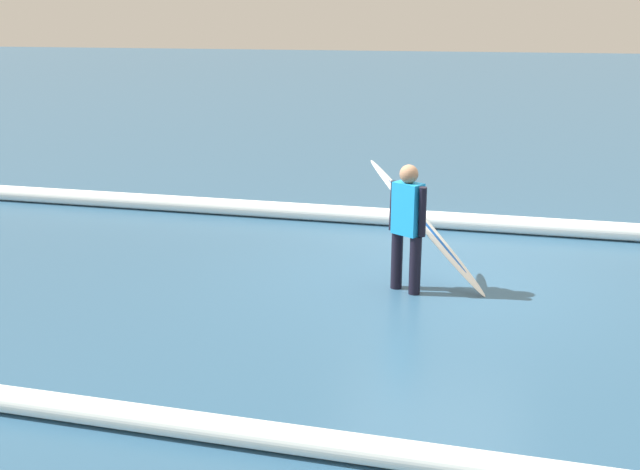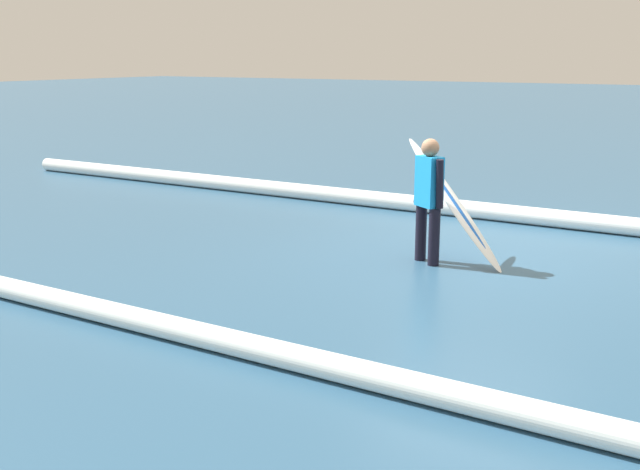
{
  "view_description": "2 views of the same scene",
  "coord_description": "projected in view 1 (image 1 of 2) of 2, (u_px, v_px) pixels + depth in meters",
  "views": [
    {
      "loc": [
        -0.67,
        9.08,
        3.2
      ],
      "look_at": [
        0.92,
        2.63,
        1.23
      ],
      "focal_mm": 41.74,
      "sensor_mm": 36.0,
      "label": 1
    },
    {
      "loc": [
        -3.26,
        9.24,
        2.53
      ],
      "look_at": [
        0.2,
        3.48,
        0.94
      ],
      "focal_mm": 42.92,
      "sensor_mm": 36.0,
      "label": 2
    }
  ],
  "objects": [
    {
      "name": "ground_plane",
      "position": [
        438.0,
        275.0,
        9.52
      ],
      "size": [
        123.83,
        123.83,
        0.0
      ],
      "primitive_type": "plane",
      "color": "#2C5372"
    },
    {
      "name": "surfer",
      "position": [
        407.0,
        222.0,
        8.74
      ],
      "size": [
        0.46,
        0.38,
        1.55
      ],
      "rotation": [
        0.0,
        0.0,
        2.59
      ],
      "color": "black",
      "rests_on": "ground_plane"
    },
    {
      "name": "surfboard",
      "position": [
        427.0,
        227.0,
        9.04
      ],
      "size": [
        1.63,
        0.85,
        1.49
      ],
      "color": "white",
      "rests_on": "ground_plane"
    },
    {
      "name": "wave_crest_foreground",
      "position": [
        552.0,
        227.0,
        11.19
      ],
      "size": [
        24.53,
        0.3,
        0.27
      ],
      "primitive_type": "cylinder",
      "rotation": [
        0.0,
        1.57,
        0.0
      ],
      "color": "white",
      "rests_on": "ground_plane"
    },
    {
      "name": "wave_crest_midground",
      "position": [
        397.0,
        454.0,
        5.44
      ],
      "size": [
        20.21,
        0.4,
        0.22
      ],
      "primitive_type": "cylinder",
      "rotation": [
        0.0,
        1.57,
        -0.01
      ],
      "color": "white",
      "rests_on": "ground_plane"
    }
  ]
}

